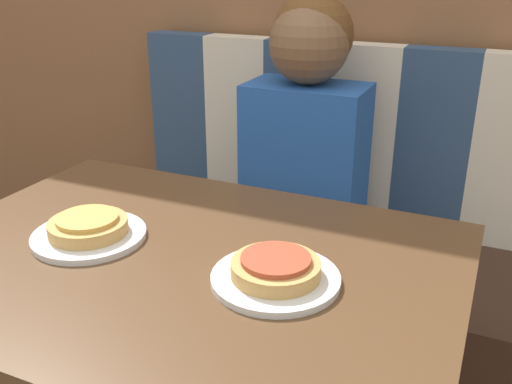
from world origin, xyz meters
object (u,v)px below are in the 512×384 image
at_px(plate_right, 276,278).
at_px(pizza_right, 276,267).
at_px(person, 307,120).
at_px(pizza_left, 88,225).
at_px(plate_left, 89,236).

bearing_deg(plate_right, pizza_right, 0.00).
height_order(plate_right, pizza_right, pizza_right).
height_order(person, pizza_left, person).
bearing_deg(plate_left, person, 74.62).
height_order(plate_right, pizza_left, pizza_left).
xyz_separation_m(pizza_left, pizza_right, (0.39, 0.00, 0.00)).
bearing_deg(pizza_right, person, 105.38).
bearing_deg(plate_right, plate_left, 180.00).
height_order(plate_left, plate_right, same).
bearing_deg(pizza_left, plate_left, 0.00).
bearing_deg(plate_left, pizza_right, 0.00).
height_order(person, plate_right, person).
height_order(person, pizza_right, person).
relative_size(plate_left, plate_right, 1.00).
xyz_separation_m(person, pizza_left, (-0.19, -0.70, -0.05)).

